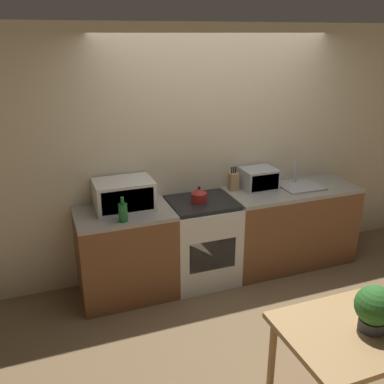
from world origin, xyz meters
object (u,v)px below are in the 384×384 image
at_px(microwave, 124,194).
at_px(toaster_oven, 259,179).
at_px(stove_range, 201,241).
at_px(kettle, 199,195).
at_px(dining_table, 346,346).
at_px(bottle, 123,212).

bearing_deg(microwave, toaster_oven, 1.64).
relative_size(stove_range, kettle, 5.42).
distance_m(stove_range, microwave, 0.98).
height_order(kettle, dining_table, kettle).
bearing_deg(toaster_oven, bottle, -167.47).
bearing_deg(toaster_oven, stove_range, -169.31).
bearing_deg(microwave, stove_range, -6.86).
relative_size(stove_range, dining_table, 1.11).
distance_m(microwave, dining_table, 2.36).
xyz_separation_m(stove_range, bottle, (-0.85, -0.21, 0.54)).
xyz_separation_m(kettle, bottle, (-0.81, -0.20, 0.02)).
bearing_deg(microwave, bottle, -103.85).
distance_m(bottle, dining_table, 2.12).
relative_size(toaster_oven, dining_table, 0.45).
xyz_separation_m(stove_range, microwave, (-0.77, 0.09, 0.59)).
bearing_deg(bottle, stove_range, 14.07).
distance_m(toaster_oven, dining_table, 2.28).
bearing_deg(stove_range, toaster_oven, 10.69).
height_order(stove_range, dining_table, stove_range).
bearing_deg(stove_range, dining_table, -85.43).
relative_size(microwave, toaster_oven, 1.52).
bearing_deg(bottle, dining_table, -61.11).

